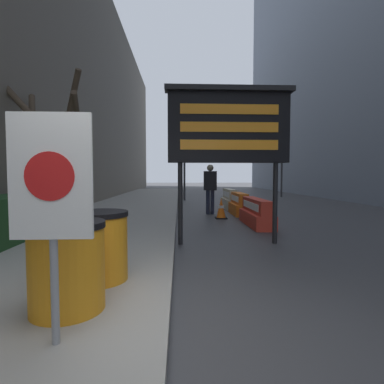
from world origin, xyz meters
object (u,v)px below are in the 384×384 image
(traffic_cone_near, at_px, (236,198))
(traffic_light_near_curb, at_px, (184,145))
(jersey_barrier_cream, at_px, (230,200))
(jersey_barrier_orange_near, at_px, (239,205))
(warning_sign, at_px, (51,190))
(message_board, at_px, (229,127))
(barrel_drum_middle, at_px, (99,246))
(pedestrian_worker, at_px, (210,185))
(barrel_drum_foreground, at_px, (67,266))
(jersey_barrier_red_striped, at_px, (256,214))
(traffic_light_far_side, at_px, (282,155))
(traffic_cone_mid, at_px, (221,209))

(traffic_cone_near, relative_size, traffic_light_near_curb, 0.15)
(jersey_barrier_cream, height_order, traffic_cone_near, jersey_barrier_cream)
(jersey_barrier_orange_near, bearing_deg, jersey_barrier_cream, 90.00)
(warning_sign, bearing_deg, message_board, 63.11)
(barrel_drum_middle, relative_size, pedestrian_worker, 0.47)
(warning_sign, relative_size, pedestrian_worker, 0.96)
(barrel_drum_foreground, bearing_deg, message_board, 57.45)
(message_board, relative_size, traffic_cone_near, 4.72)
(jersey_barrier_red_striped, xyz_separation_m, jersey_barrier_cream, (0.00, 4.55, 0.03))
(message_board, xyz_separation_m, traffic_light_far_side, (5.85, 13.49, 0.36))
(message_board, xyz_separation_m, jersey_barrier_red_striped, (1.20, 2.29, -2.08))
(barrel_drum_foreground, distance_m, message_board, 4.32)
(pedestrian_worker, bearing_deg, message_board, -85.75)
(barrel_drum_foreground, bearing_deg, jersey_barrier_cream, 71.98)
(message_board, height_order, jersey_barrier_orange_near, message_board)
(jersey_barrier_cream, height_order, traffic_cone_mid, jersey_barrier_cream)
(barrel_drum_foreground, height_order, traffic_cone_near, barrel_drum_foreground)
(barrel_drum_foreground, distance_m, traffic_light_near_curb, 14.88)
(traffic_cone_mid, height_order, traffic_light_far_side, traffic_light_far_side)
(jersey_barrier_orange_near, relative_size, traffic_light_far_side, 0.42)
(jersey_barrier_red_striped, distance_m, jersey_barrier_cream, 4.55)
(traffic_light_far_side, bearing_deg, jersey_barrier_cream, -124.99)
(barrel_drum_middle, bearing_deg, warning_sign, -88.36)
(message_board, bearing_deg, traffic_light_near_curb, 93.56)
(message_board, relative_size, jersey_barrier_red_striped, 1.50)
(jersey_barrier_red_striped, height_order, jersey_barrier_orange_near, jersey_barrier_orange_near)
(jersey_barrier_orange_near, distance_m, pedestrian_worker, 1.31)
(pedestrian_worker, bearing_deg, traffic_light_near_curb, 103.36)
(barrel_drum_foreground, distance_m, barrel_drum_middle, 0.83)
(warning_sign, relative_size, jersey_barrier_cream, 0.92)
(traffic_light_near_curb, bearing_deg, message_board, -86.44)
(jersey_barrier_red_striped, height_order, traffic_light_near_curb, traffic_light_near_curb)
(message_board, bearing_deg, barrel_drum_middle, -129.38)
(message_board, bearing_deg, jersey_barrier_red_striped, 62.41)
(jersey_barrier_orange_near, bearing_deg, traffic_cone_near, 80.95)
(barrel_drum_middle, height_order, traffic_light_near_curb, traffic_light_near_curb)
(barrel_drum_foreground, height_order, message_board, message_board)
(barrel_drum_middle, relative_size, traffic_cone_near, 1.26)
(barrel_drum_foreground, bearing_deg, traffic_cone_mid, 70.48)
(message_board, bearing_deg, warning_sign, -116.89)
(traffic_light_near_curb, relative_size, pedestrian_worker, 2.42)
(traffic_cone_mid, relative_size, traffic_light_far_side, 0.18)
(traffic_cone_near, bearing_deg, traffic_light_far_side, 51.75)
(barrel_drum_middle, distance_m, message_board, 3.69)
(jersey_barrier_cream, bearing_deg, traffic_cone_mid, -104.59)
(barrel_drum_middle, xyz_separation_m, jersey_barrier_cream, (3.22, 9.30, -0.19))
(barrel_drum_middle, height_order, jersey_barrier_red_striped, barrel_drum_middle)
(jersey_barrier_orange_near, bearing_deg, barrel_drum_middle, -114.19)
(traffic_cone_near, bearing_deg, jersey_barrier_cream, -111.34)
(barrel_drum_foreground, bearing_deg, traffic_light_near_curb, 84.53)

